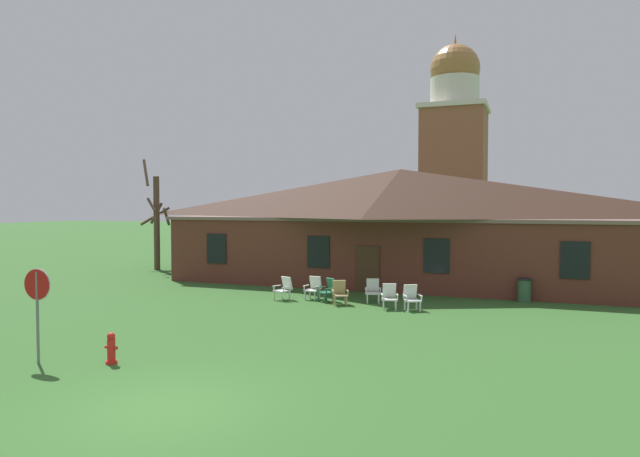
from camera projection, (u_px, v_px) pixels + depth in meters
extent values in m
plane|color=#336028|center=(164.00, 409.00, 10.99)|extent=(200.00, 200.00, 0.00)
cube|color=brown|center=(400.00, 249.00, 30.12)|extent=(21.98, 10.00, 3.20)
cube|color=#795B55|center=(400.00, 218.00, 30.05)|extent=(22.42, 10.20, 0.16)
pyramid|color=#382319|center=(400.00, 193.00, 29.99)|extent=(22.86, 10.40, 2.50)
cube|color=black|center=(217.00, 249.00, 28.35)|extent=(1.10, 0.06, 1.50)
cube|color=black|center=(318.00, 252.00, 26.39)|extent=(1.10, 0.06, 1.50)
cube|color=black|center=(436.00, 256.00, 24.44)|extent=(1.10, 0.06, 1.50)
cube|color=black|center=(575.00, 260.00, 22.49)|extent=(1.10, 0.06, 1.50)
cube|color=#422819|center=(368.00, 269.00, 25.57)|extent=(1.10, 0.06, 2.10)
cube|color=#93563D|center=(454.00, 183.00, 44.81)|extent=(4.80, 4.80, 11.40)
cube|color=silver|center=(455.00, 108.00, 44.56)|extent=(5.18, 5.18, 0.36)
cylinder|color=silver|center=(455.00, 92.00, 44.50)|extent=(3.80, 3.80, 2.20)
sphere|color=#9E6B38|center=(455.00, 69.00, 44.42)|extent=(3.88, 3.88, 3.88)
cone|color=#9E6B38|center=(455.00, 39.00, 44.32)|extent=(0.24, 0.24, 1.00)
cylinder|color=slate|center=(38.00, 318.00, 14.08)|extent=(0.07, 0.07, 2.31)
cylinder|color=white|center=(37.00, 284.00, 14.06)|extent=(0.81, 0.06, 0.81)
cylinder|color=#B71414|center=(37.00, 285.00, 14.03)|extent=(0.76, 0.06, 0.76)
cube|color=silver|center=(282.00, 297.00, 23.15)|extent=(0.06, 0.06, 0.36)
cube|color=silver|center=(274.00, 296.00, 23.45)|extent=(0.06, 0.06, 0.36)
cube|color=silver|center=(289.00, 296.00, 23.48)|extent=(0.06, 0.06, 0.36)
cube|color=silver|center=(282.00, 295.00, 23.78)|extent=(0.06, 0.06, 0.36)
cube|color=silver|center=(282.00, 291.00, 23.45)|extent=(0.69, 0.68, 0.05)
cube|color=silver|center=(287.00, 283.00, 23.67)|extent=(0.55, 0.36, 0.54)
cube|color=silver|center=(286.00, 287.00, 23.24)|extent=(0.22, 0.46, 0.03)
cube|color=silver|center=(284.00, 290.00, 23.12)|extent=(0.05, 0.05, 0.22)
cube|color=silver|center=(277.00, 286.00, 23.62)|extent=(0.22, 0.46, 0.03)
cube|color=silver|center=(274.00, 289.00, 23.51)|extent=(0.05, 0.05, 0.22)
cube|color=silver|center=(315.00, 296.00, 23.29)|extent=(0.05, 0.05, 0.36)
cube|color=silver|center=(305.00, 296.00, 23.49)|extent=(0.05, 0.05, 0.36)
cube|color=silver|center=(320.00, 295.00, 23.69)|extent=(0.05, 0.05, 0.36)
cube|color=silver|center=(310.00, 294.00, 23.89)|extent=(0.05, 0.05, 0.36)
cube|color=silver|center=(312.00, 290.00, 23.58)|extent=(0.59, 0.57, 0.05)
cube|color=silver|center=(316.00, 282.00, 23.85)|extent=(0.53, 0.24, 0.54)
cube|color=silver|center=(318.00, 286.00, 23.43)|extent=(0.10, 0.47, 0.03)
cube|color=silver|center=(317.00, 289.00, 23.29)|extent=(0.04, 0.04, 0.22)
cube|color=silver|center=(306.00, 285.00, 23.68)|extent=(0.10, 0.47, 0.03)
cube|color=silver|center=(304.00, 289.00, 23.54)|extent=(0.04, 0.04, 0.22)
cube|color=#28704C|center=(325.00, 299.00, 22.75)|extent=(0.07, 0.07, 0.36)
cube|color=#28704C|center=(318.00, 297.00, 23.12)|extent=(0.07, 0.07, 0.36)
cube|color=#28704C|center=(333.00, 298.00, 23.02)|extent=(0.07, 0.07, 0.36)
cube|color=#28704C|center=(326.00, 296.00, 23.38)|extent=(0.07, 0.07, 0.36)
cube|color=#28704C|center=(326.00, 292.00, 23.06)|extent=(0.73, 0.73, 0.05)
cube|color=#28704C|center=(332.00, 284.00, 23.23)|extent=(0.54, 0.43, 0.54)
cube|color=#28704C|center=(330.00, 289.00, 22.81)|extent=(0.30, 0.43, 0.03)
cube|color=#28704C|center=(326.00, 292.00, 22.71)|extent=(0.06, 0.06, 0.22)
cube|color=#28704C|center=(321.00, 287.00, 23.27)|extent=(0.30, 0.43, 0.03)
cube|color=#28704C|center=(318.00, 290.00, 23.18)|extent=(0.06, 0.06, 0.22)
cube|color=tan|center=(347.00, 301.00, 22.13)|extent=(0.07, 0.07, 0.36)
cube|color=tan|center=(335.00, 302.00, 22.08)|extent=(0.07, 0.07, 0.36)
cube|color=tan|center=(345.00, 299.00, 22.57)|extent=(0.07, 0.07, 0.36)
cube|color=tan|center=(334.00, 300.00, 22.52)|extent=(0.07, 0.07, 0.36)
cube|color=tan|center=(340.00, 295.00, 22.32)|extent=(0.71, 0.71, 0.05)
cube|color=tan|center=(339.00, 287.00, 22.61)|extent=(0.54, 0.40, 0.54)
cube|color=tan|center=(347.00, 290.00, 22.32)|extent=(0.26, 0.45, 0.03)
cube|color=tan|center=(348.00, 294.00, 22.16)|extent=(0.05, 0.05, 0.22)
cube|color=tan|center=(333.00, 291.00, 22.26)|extent=(0.26, 0.45, 0.03)
cube|color=tan|center=(333.00, 294.00, 22.10)|extent=(0.05, 0.05, 0.22)
cube|color=white|center=(379.00, 299.00, 22.62)|extent=(0.06, 0.06, 0.36)
cube|color=white|center=(367.00, 299.00, 22.65)|extent=(0.06, 0.06, 0.36)
cube|color=white|center=(378.00, 297.00, 23.06)|extent=(0.06, 0.06, 0.36)
cube|color=white|center=(367.00, 297.00, 23.09)|extent=(0.06, 0.06, 0.36)
cube|color=white|center=(373.00, 293.00, 22.85)|extent=(0.67, 0.66, 0.05)
cube|color=white|center=(373.00, 285.00, 23.14)|extent=(0.55, 0.33, 0.54)
cube|color=white|center=(380.00, 289.00, 22.80)|extent=(0.20, 0.46, 0.03)
cube|color=white|center=(380.00, 292.00, 22.64)|extent=(0.05, 0.05, 0.22)
cube|color=white|center=(366.00, 288.00, 22.84)|extent=(0.20, 0.46, 0.03)
cube|color=white|center=(366.00, 292.00, 22.68)|extent=(0.05, 0.05, 0.22)
cube|color=silver|center=(396.00, 306.00, 21.13)|extent=(0.06, 0.06, 0.36)
cube|color=silver|center=(384.00, 306.00, 21.17)|extent=(0.06, 0.06, 0.36)
cube|color=silver|center=(395.00, 304.00, 21.57)|extent=(0.06, 0.06, 0.36)
cube|color=silver|center=(383.00, 304.00, 21.61)|extent=(0.06, 0.06, 0.36)
cube|color=silver|center=(390.00, 299.00, 21.36)|extent=(0.66, 0.65, 0.05)
cube|color=silver|center=(389.00, 290.00, 21.66)|extent=(0.55, 0.32, 0.54)
cube|color=silver|center=(397.00, 294.00, 21.31)|extent=(0.19, 0.47, 0.03)
cube|color=silver|center=(397.00, 298.00, 21.15)|extent=(0.05, 0.05, 0.22)
cube|color=silver|center=(382.00, 294.00, 21.36)|extent=(0.19, 0.47, 0.03)
cube|color=silver|center=(382.00, 298.00, 21.20)|extent=(0.05, 0.05, 0.22)
cube|color=white|center=(420.00, 307.00, 20.93)|extent=(0.07, 0.07, 0.36)
cube|color=white|center=(408.00, 307.00, 20.86)|extent=(0.07, 0.07, 0.36)
cube|color=white|center=(417.00, 305.00, 21.36)|extent=(0.07, 0.07, 0.36)
cube|color=white|center=(405.00, 305.00, 21.30)|extent=(0.07, 0.07, 0.36)
cube|color=white|center=(412.00, 301.00, 21.11)|extent=(0.72, 0.72, 0.05)
cube|color=white|center=(410.00, 291.00, 21.40)|extent=(0.54, 0.41, 0.54)
cube|color=white|center=(420.00, 295.00, 21.12)|extent=(0.28, 0.44, 0.03)
cube|color=white|center=(422.00, 299.00, 20.96)|extent=(0.05, 0.05, 0.22)
cube|color=white|center=(405.00, 296.00, 21.04)|extent=(0.28, 0.44, 0.03)
cube|color=white|center=(406.00, 299.00, 20.88)|extent=(0.05, 0.05, 0.22)
cylinder|color=brown|center=(157.00, 223.00, 34.32)|extent=(0.36, 0.36, 5.69)
cylinder|color=brown|center=(155.00, 216.00, 35.10)|extent=(1.43, 1.35, 1.19)
cylinder|color=brown|center=(146.00, 173.00, 33.92)|extent=(1.10, 1.03, 1.68)
cylinder|color=brown|center=(151.00, 205.00, 34.00)|extent=(0.84, 0.41, 0.87)
cylinder|color=brown|center=(167.00, 217.00, 34.33)|extent=(0.66, 1.26, 1.11)
cylinder|color=brown|center=(156.00, 213.00, 34.60)|extent=(0.72, 0.62, 1.33)
cylinder|color=red|center=(112.00, 362.00, 14.10)|extent=(0.28, 0.28, 0.08)
cylinder|color=red|center=(111.00, 350.00, 14.09)|extent=(0.20, 0.20, 0.55)
sphere|color=red|center=(111.00, 336.00, 14.07)|extent=(0.20, 0.20, 0.20)
cylinder|color=red|center=(107.00, 347.00, 14.13)|extent=(0.10, 0.08, 0.08)
cylinder|color=red|center=(115.00, 348.00, 14.04)|extent=(0.10, 0.08, 0.08)
cylinder|color=#335638|center=(524.00, 291.00, 22.96)|extent=(0.52, 0.52, 0.90)
cylinder|color=black|center=(524.00, 279.00, 22.94)|extent=(0.56, 0.56, 0.08)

